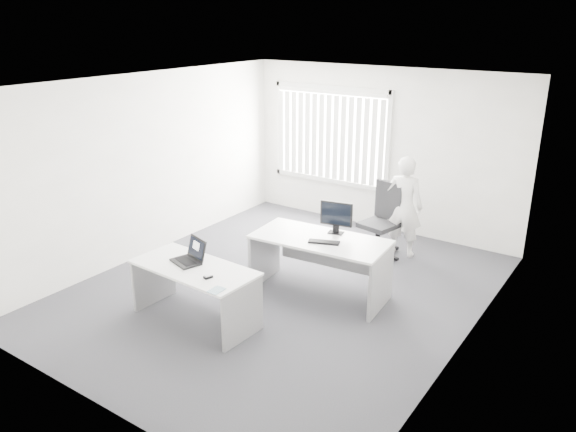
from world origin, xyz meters
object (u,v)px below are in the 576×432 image
Objects in this scene: desk_far at (320,254)px; person at (404,206)px; office_chair at (380,233)px; desk_near at (195,282)px; laptop at (185,252)px; monitor at (336,218)px.

desk_far is 1.16× the size of person.
office_chair is at bearing 82.74° from desk_far.
laptop is at bearing 173.29° from desk_near.
desk_near is 3.59m from person.
monitor is at bearing 63.08° from desk_near.
monitor reaches higher than office_chair.
desk_far is at bearing 72.81° from person.
desk_near is 3.64× the size of monitor.
desk_far is 0.53m from monitor.
person is 3.61m from laptop.
office_chair is 3.10× the size of laptop.
laptop is (-1.42, -3.32, 0.07)m from person.
person reaches higher than desk_far.
laptop is 2.05m from monitor.
office_chair is (0.97, 3.15, -0.16)m from desk_near.
monitor is at bearing 73.76° from laptop.
desk_far is 4.97× the size of laptop.
desk_near is 0.38m from laptop.
desk_near is 3.30m from office_chair.
desk_near is at bearing -126.47° from desk_far.
laptop is at bearing -97.89° from office_chair.
office_chair is 2.60× the size of monitor.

